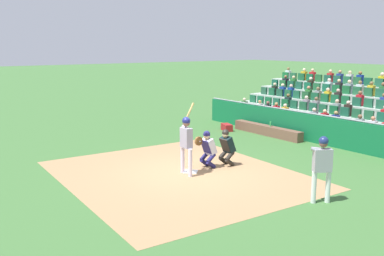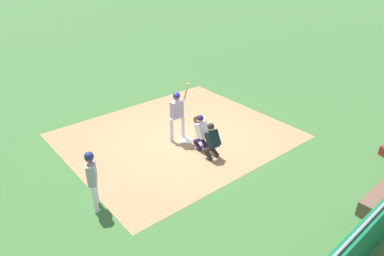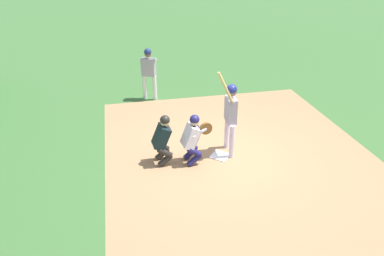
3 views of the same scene
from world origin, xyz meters
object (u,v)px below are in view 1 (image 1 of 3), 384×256
(catcher_crouching, at_px, (207,147))
(home_plate_umpire, at_px, (227,146))
(batter_at_plate, at_px, (186,139))
(dugout_bench, at_px, (267,130))
(on_deck_batter, at_px, (322,162))
(equipment_duffel_bag, at_px, (227,127))
(home_plate_marker, at_px, (191,172))
(water_bottle_on_bench, at_px, (270,124))

(catcher_crouching, xyz_separation_m, home_plate_umpire, (-0.17, -0.71, -0.02))
(batter_at_plate, bearing_deg, home_plate_umpire, -88.27)
(dugout_bench, height_order, on_deck_batter, on_deck_batter)
(catcher_crouching, distance_m, equipment_duffel_bag, 6.56)
(home_plate_marker, distance_m, home_plate_umpire, 1.61)
(batter_at_plate, distance_m, home_plate_umpire, 1.78)
(home_plate_marker, bearing_deg, home_plate_umpire, -93.47)
(catcher_crouching, distance_m, dugout_bench, 6.14)
(home_plate_umpire, relative_size, dugout_bench, 0.33)
(home_plate_umpire, xyz_separation_m, on_deck_batter, (-4.15, 0.30, 0.39))
(home_plate_umpire, relative_size, equipment_duffel_bag, 1.81)
(catcher_crouching, xyz_separation_m, dugout_bench, (2.65, -5.52, -0.50))
(dugout_bench, height_order, equipment_duffel_bag, dugout_bench)
(batter_at_plate, bearing_deg, catcher_crouching, -77.87)
(catcher_crouching, relative_size, home_plate_umpire, 1.00)
(catcher_crouching, height_order, home_plate_umpire, catcher_crouching)
(catcher_crouching, bearing_deg, dugout_bench, -64.37)
(home_plate_umpire, distance_m, equipment_duffel_bag, 6.19)
(water_bottle_on_bench, bearing_deg, batter_at_plate, 112.16)
(water_bottle_on_bench, distance_m, equipment_duffel_bag, 2.27)
(batter_at_plate, height_order, dugout_bench, batter_at_plate)
(catcher_crouching, relative_size, water_bottle_on_bench, 5.74)
(home_plate_marker, relative_size, dugout_bench, 0.11)
(batter_at_plate, relative_size, water_bottle_on_bench, 10.08)
(home_plate_umpire, xyz_separation_m, dugout_bench, (2.81, -4.81, -0.48))
(home_plate_marker, distance_m, catcher_crouching, 1.03)
(batter_at_plate, xyz_separation_m, on_deck_batter, (-4.10, -1.42, -0.08))
(dugout_bench, bearing_deg, catcher_crouching, 115.63)
(catcher_crouching, height_order, water_bottle_on_bench, catcher_crouching)
(on_deck_batter, bearing_deg, batter_at_plate, 19.08)
(home_plate_marker, xyz_separation_m, on_deck_batter, (-4.24, -1.15, 1.08))
(batter_at_plate, xyz_separation_m, water_bottle_on_bench, (2.66, -6.53, -0.62))
(batter_at_plate, relative_size, on_deck_batter, 1.28)
(batter_at_plate, height_order, catcher_crouching, batter_at_plate)
(batter_at_plate, relative_size, catcher_crouching, 1.76)
(dugout_bench, distance_m, equipment_duffel_bag, 2.05)
(equipment_duffel_bag, height_order, on_deck_batter, on_deck_batter)
(batter_at_plate, distance_m, dugout_bench, 7.20)
(batter_at_plate, height_order, home_plate_umpire, batter_at_plate)
(home_plate_marker, bearing_deg, dugout_bench, -66.48)
(equipment_duffel_bag, xyz_separation_m, on_deck_batter, (-8.85, 4.30, 0.93))
(catcher_crouching, relative_size, equipment_duffel_bag, 1.82)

